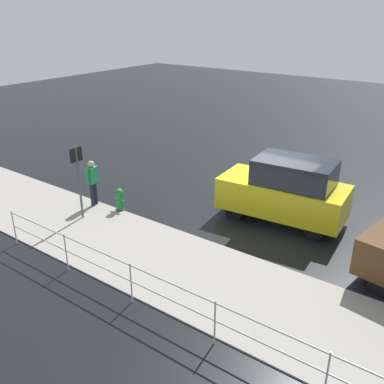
# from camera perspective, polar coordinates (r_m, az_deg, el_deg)

# --- Properties ---
(ground_plane) EXTENTS (60.00, 60.00, 0.00)m
(ground_plane) POSITION_cam_1_polar(r_m,az_deg,el_deg) (14.26, 9.78, -2.91)
(ground_plane) COLOR black
(kerb_strip) EXTENTS (24.00, 3.20, 0.04)m
(kerb_strip) POSITION_cam_1_polar(r_m,az_deg,el_deg) (11.10, -0.24, -10.67)
(kerb_strip) COLOR gray
(kerb_strip) RESTS_ON ground
(moving_hatchback) EXTENTS (4.03, 2.02, 2.06)m
(moving_hatchback) POSITION_cam_1_polar(r_m,az_deg,el_deg) (13.55, 12.36, 0.21)
(moving_hatchback) COLOR yellow
(moving_hatchback) RESTS_ON ground
(fire_hydrant) EXTENTS (0.42, 0.31, 0.80)m
(fire_hydrant) POSITION_cam_1_polar(r_m,az_deg,el_deg) (14.31, -9.62, -1.04)
(fire_hydrant) COLOR #197A2D
(fire_hydrant) RESTS_ON ground
(pedestrian) EXTENTS (0.31, 0.56, 1.62)m
(pedestrian) POSITION_cam_1_polar(r_m,az_deg,el_deg) (14.64, -13.13, 1.61)
(pedestrian) COLOR #1E8C4C
(pedestrian) RESTS_ON ground
(metal_railing) EXTENTS (11.31, 0.04, 1.05)m
(metal_railing) POSITION_cam_1_polar(r_m,az_deg,el_deg) (9.20, -2.96, -13.36)
(metal_railing) COLOR #B7BABF
(metal_railing) RESTS_ON ground
(sign_post) EXTENTS (0.07, 0.44, 2.40)m
(sign_post) POSITION_cam_1_polar(r_m,az_deg,el_deg) (13.60, -14.96, 2.54)
(sign_post) COLOR #4C4C51
(sign_post) RESTS_ON ground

